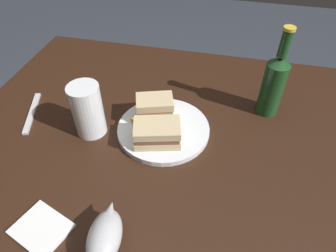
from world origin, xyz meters
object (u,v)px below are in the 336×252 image
sandwich_half_right (157,133)px  napkin (41,229)px  sandwich_half_left (155,108)px  pint_glass (88,113)px  gravy_boat (105,237)px  plate (163,129)px  cider_bottle (274,83)px  fork (33,112)px

sandwich_half_right → napkin: sandwich_half_right is taller
sandwich_half_left → pint_glass: (0.16, 0.08, 0.02)m
sandwich_half_left → gravy_boat: (-0.00, 0.38, -0.00)m
plate → sandwich_half_left: (0.03, -0.04, 0.04)m
sandwich_half_right → napkin: (0.17, 0.29, -0.04)m
cider_bottle → napkin: 0.68m
plate → cider_bottle: bearing=-151.1°
sandwich_half_left → napkin: (0.14, 0.38, -0.04)m
sandwich_half_left → sandwich_half_right: sandwich_half_left is taller
gravy_boat → napkin: size_ratio=1.20×
sandwich_half_left → gravy_boat: 0.38m
plate → sandwich_half_right: sandwich_half_right is taller
plate → gravy_boat: 0.35m
pint_glass → gravy_boat: pint_glass is taller
sandwich_half_left → fork: sandwich_half_left is taller
gravy_boat → fork: 0.50m
sandwich_half_left → fork: 0.37m
plate → napkin: size_ratio=2.31×
sandwich_half_left → plate: bearing=130.4°
plate → gravy_boat: size_ratio=1.92×
cider_bottle → fork: size_ratio=1.47×
gravy_boat → napkin: (0.15, -0.00, -0.04)m
plate → pint_glass: 0.21m
plate → pint_glass: pint_glass is taller
cider_bottle → fork: 0.70m
plate → fork: bearing=1.7°
gravy_boat → cider_bottle: (-0.31, -0.50, 0.06)m
pint_glass → gravy_boat: (-0.16, 0.30, -0.02)m
plate → fork: 0.40m
sandwich_half_left → cider_bottle: cider_bottle is taller
gravy_boat → fork: gravy_boat is taller
sandwich_half_right → fork: (0.39, -0.04, -0.04)m
sandwich_half_right → cider_bottle: cider_bottle is taller
pint_glass → napkin: size_ratio=1.35×
fork → napkin: bearing=-165.8°
plate → sandwich_half_left: 0.07m
sandwich_half_left → sandwich_half_right: size_ratio=0.87×
fork → sandwich_half_left: bearing=-101.2°
plate → gravy_boat: (0.03, 0.34, 0.03)m
napkin → fork: size_ratio=0.61×
pint_glass → cider_bottle: (-0.47, -0.19, 0.04)m
sandwich_half_right → gravy_boat: 0.29m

